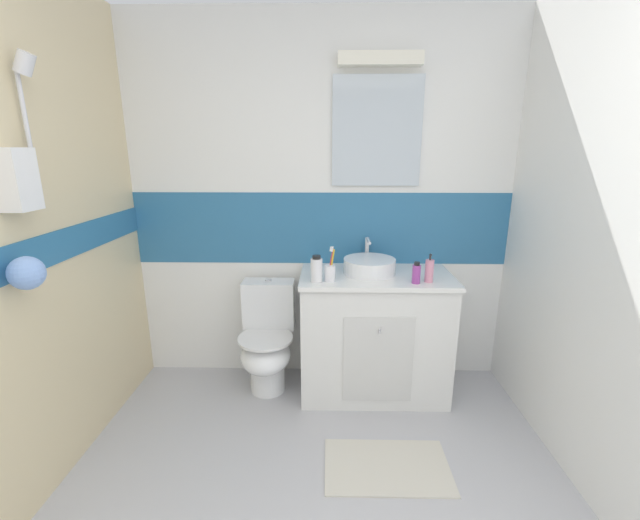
# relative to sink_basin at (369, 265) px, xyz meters

# --- Properties ---
(ground_plane) EXTENTS (3.20, 3.48, 0.04)m
(ground_plane) POSITION_rel_sink_basin_xyz_m (-0.32, -0.96, -0.92)
(ground_plane) COLOR #B2B2B7
(wall_back_tiled) EXTENTS (3.20, 0.20, 2.50)m
(wall_back_tiled) POSITION_rel_sink_basin_xyz_m (-0.32, 0.29, 0.36)
(wall_back_tiled) COLOR white
(wall_back_tiled) RESTS_ON ground_plane
(vanity_cabinet) EXTENTS (0.99, 0.54, 0.85)m
(vanity_cabinet) POSITION_rel_sink_basin_xyz_m (0.04, -0.02, -0.48)
(vanity_cabinet) COLOR silver
(vanity_cabinet) RESTS_ON ground_plane
(sink_basin) EXTENTS (0.34, 0.38, 0.21)m
(sink_basin) POSITION_rel_sink_basin_xyz_m (0.00, 0.00, 0.00)
(sink_basin) COLOR white
(sink_basin) RESTS_ON vanity_cabinet
(toilet) EXTENTS (0.37, 0.50, 0.76)m
(toilet) POSITION_rel_sink_basin_xyz_m (-0.69, -0.00, -0.55)
(toilet) COLOR white
(toilet) RESTS_ON ground_plane
(toothbrush_cup) EXTENTS (0.07, 0.07, 0.22)m
(toothbrush_cup) POSITION_rel_sink_basin_xyz_m (-0.26, -0.17, 0.01)
(toothbrush_cup) COLOR white
(toothbrush_cup) RESTS_ON vanity_cabinet
(soap_dispenser) EXTENTS (0.05, 0.05, 0.18)m
(soap_dispenser) POSITION_rel_sink_basin_xyz_m (0.35, -0.18, 0.02)
(soap_dispenser) COLOR pink
(soap_dispenser) RESTS_ON vanity_cabinet
(mouthwash_bottle) EXTENTS (0.07, 0.07, 0.17)m
(mouthwash_bottle) POSITION_rel_sink_basin_xyz_m (-0.34, -0.18, 0.02)
(mouthwash_bottle) COLOR white
(mouthwash_bottle) RESTS_ON vanity_cabinet
(lotion_bottle_short) EXTENTS (0.05, 0.05, 0.13)m
(lotion_bottle_short) POSITION_rel_sink_basin_xyz_m (0.26, -0.20, 0.01)
(lotion_bottle_short) COLOR #993F99
(lotion_bottle_short) RESTS_ON vanity_cabinet
(bath_mat) EXTENTS (0.66, 0.40, 0.01)m
(bath_mat) POSITION_rel_sink_basin_xyz_m (0.05, -0.76, -0.90)
(bath_mat) COLOR beige
(bath_mat) RESTS_ON ground_plane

